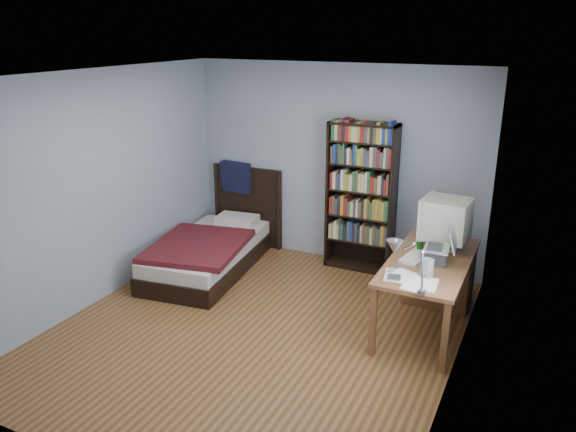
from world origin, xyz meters
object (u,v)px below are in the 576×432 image
Objects in this scene: crt_monitor at (445,220)px; keyboard at (415,257)px; bed at (212,248)px; desk_lamp at (399,252)px; laptop at (438,252)px; soda_can at (420,246)px; bookshelf at (361,197)px; desk at (436,273)px; speaker at (427,268)px.

crt_monitor is 0.54m from keyboard.
desk_lamp is at bearing -28.36° from bed.
laptop reaches higher than soda_can.
desk is at bearing -31.76° from bookshelf.
desk is 2.49× the size of desk_lamp.
bed reaches higher than laptop.
bookshelf reaches higher than desk_lamp.
desk is at bearing 99.89° from laptop.
laptop is (0.04, -0.44, -0.19)m from crt_monitor.
crt_monitor is 1.21× the size of keyboard.
soda_can is at bearing 100.53° from keyboard.
keyboard is at bearing 95.86° from desk_lamp.
desk_lamp is at bearing -74.75° from keyboard.
bed is (-2.62, 0.14, -0.53)m from soda_can.
crt_monitor is at bearing 52.24° from soda_can.
keyboard is at bearing 174.90° from laptop.
bed is at bearing -178.06° from crt_monitor.
bed reaches higher than speaker.
bookshelf reaches higher than laptop.
desk is 9.05× the size of speaker.
laptop reaches higher than keyboard.
bookshelf is (-1.07, 2.28, -0.32)m from desk_lamp.
desk_lamp is 1.26m from keyboard.
speaker is at bearing 84.23° from desk_lamp.
bed reaches higher than soda_can.
desk is 13.51× the size of soda_can.
desk is at bearing 82.11° from keyboard.
soda_can is (-0.23, 0.20, -0.05)m from laptop.
desk is at bearing 61.59° from soda_can.
bookshelf is at bearing 135.26° from soda_can.
desk_lamp reaches higher than soda_can.
bookshelf is (-1.18, 1.15, 0.09)m from laptop.
crt_monitor is at bearing 1.94° from bed.
desk is 3.63× the size of keyboard.
soda_can is (-0.14, -0.27, 0.37)m from desk.
crt_monitor reaches higher than laptop.
laptop is at bearing 105.33° from speaker.
soda_can is (-0.20, 0.58, -0.03)m from speaker.
soda_can is (-0.00, 0.18, 0.04)m from keyboard.
crt_monitor reaches higher than desk.
desk_lamp is at bearing -95.21° from laptop.
laptop is 2.92m from bed.
soda_can reaches higher than keyboard.
crt_monitor is 0.83× the size of desk_lamp.
bookshelf reaches higher than bed.
speaker reaches higher than desk.
desk_lamp is at bearing -64.78° from bookshelf.
desk is 0.86× the size of bookshelf.
desk is 1.80m from desk_lamp.
keyboard is at bearing -113.16° from crt_monitor.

